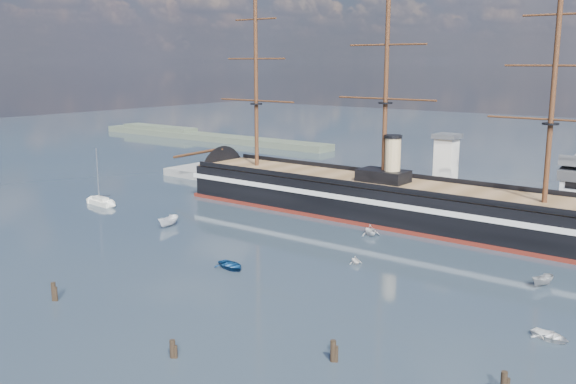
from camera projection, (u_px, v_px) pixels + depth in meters
The scene contains 15 objects.
ground at pixel (349, 244), 114.17m from camera, with size 600.00×600.00×0.00m, color #222F3F.
quay at pixel (480, 215), 135.95m from camera, with size 180.00×18.00×2.00m, color slate.
quay_tower at pixel (446, 168), 135.91m from camera, with size 5.00×5.00×15.00m.
shoreline at pixel (192, 135), 271.21m from camera, with size 120.00×10.00×4.00m.
warship at pixel (367, 197), 133.87m from camera, with size 112.90×16.50×53.94m.
sailboat at pixel (101, 201), 145.03m from camera, with size 8.23×3.01×12.90m.
motorboat_a at pixel (169, 227), 125.96m from camera, with size 6.43×2.36×2.57m, color white.
motorboat_b at pixel (231, 269), 100.42m from camera, with size 3.40×1.36×1.59m, color navy.
motorboat_c at pixel (542, 286), 92.52m from camera, with size 5.07×1.86×2.03m, color gray.
motorboat_d at pixel (370, 236), 119.57m from camera, with size 6.39×2.77×2.34m, color silver.
motorboat_e at pixel (550, 340), 74.78m from camera, with size 2.84×1.14×1.33m, color silver.
motorboat_g at pixel (355, 264), 102.76m from camera, with size 3.99×1.73×1.46m, color white.
piling_near_left at pixel (54, 301), 87.04m from camera, with size 0.64×0.64×3.30m, color black.
piling_near_mid at pixel (173, 357), 70.31m from camera, with size 0.64×0.64×2.74m, color black.
piling_near_right at pixel (333, 361), 69.40m from camera, with size 0.64×0.64×3.13m, color black.
Camera 1 is at (59.18, -53.38, 31.84)m, focal length 40.00 mm.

